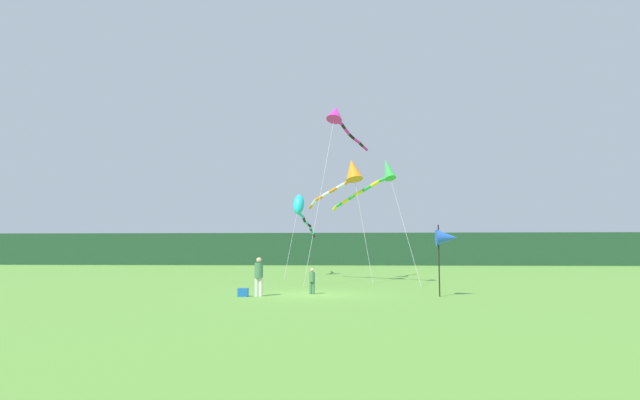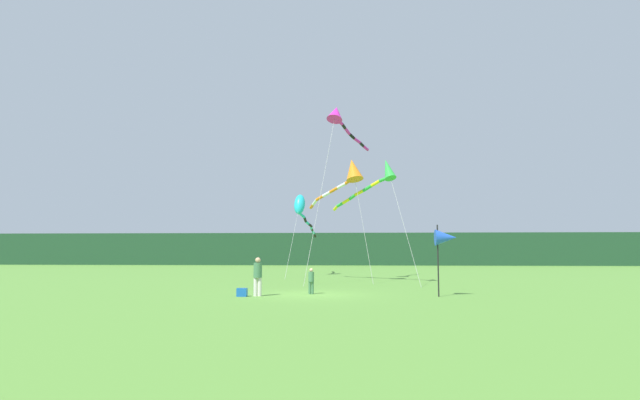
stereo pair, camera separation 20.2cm
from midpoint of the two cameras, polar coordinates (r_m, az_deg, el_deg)
The scene contains 10 objects.
ground_plane at distance 23.34m, azimuth -1.18°, elevation -10.41°, with size 120.00×120.00×0.00m, color #5B9338.
distant_treeline at distance 68.21m, azimuth 1.95°, elevation -5.44°, with size 108.00×3.19×4.19m, color #1E4228.
person_adult at distance 22.60m, azimuth -7.04°, elevation -8.18°, with size 0.36×0.36×1.66m.
person_child at distance 23.52m, azimuth -1.14°, elevation -8.80°, with size 0.25×0.25×1.15m.
cooler_box at distance 22.57m, azimuth -8.76°, elevation -10.06°, with size 0.43×0.31×0.36m, color #1959B2.
banner_flag_pole at distance 22.83m, azimuth 13.57°, elevation -4.12°, with size 0.90×0.70×3.06m.
kite_green at distance 31.46m, azimuth 6.36°, elevation 2.61°, with size 5.02×7.37×7.53m.
kite_orange at distance 32.64m, azimuth 3.14°, elevation 3.05°, with size 4.26×5.80×7.83m.
kite_magenta at distance 34.01m, azimuth 1.86°, elevation 9.09°, with size 3.90×8.89×11.40m.
kite_cyan at distance 40.41m, azimuth -2.30°, elevation -0.98°, with size 1.37×10.58×6.42m.
Camera 1 is at (1.81, -23.19, 1.98)m, focal length 28.93 mm.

